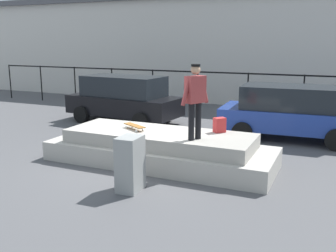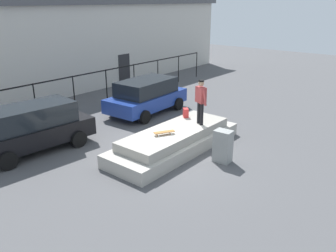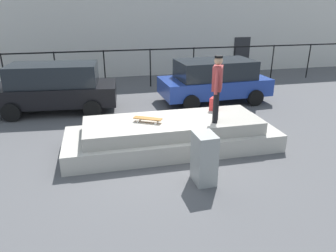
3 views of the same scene
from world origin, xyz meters
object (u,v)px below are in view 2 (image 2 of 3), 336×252
(skateboarder, at_px, (201,99))
(car_blue_hatchback_mid, at_px, (147,95))
(car_black_hatchback_near, at_px, (32,127))
(utility_box, at_px, (223,146))
(skateboard, at_px, (164,132))
(backpack, at_px, (186,113))

(skateboarder, xyz_separation_m, car_blue_hatchback_mid, (1.66, 4.39, -0.95))
(car_black_hatchback_near, relative_size, utility_box, 3.88)
(car_blue_hatchback_mid, bearing_deg, car_black_hatchback_near, 179.25)
(skateboard, bearing_deg, car_black_hatchback_near, 123.67)
(car_black_hatchback_near, distance_m, car_blue_hatchback_mid, 6.21)
(skateboard, distance_m, backpack, 2.20)
(backpack, relative_size, utility_box, 0.32)
(skateboarder, distance_m, utility_box, 2.19)
(backpack, xyz_separation_m, utility_box, (-1.17, -2.51, -0.43))
(backpack, bearing_deg, utility_box, 17.93)
(backpack, bearing_deg, car_black_hatchback_near, -83.00)
(car_black_hatchback_near, bearing_deg, skateboard, -56.33)
(backpack, bearing_deg, skateboard, -30.96)
(backpack, relative_size, car_blue_hatchback_mid, 0.08)
(skateboard, xyz_separation_m, utility_box, (0.94, -1.90, -0.35))
(skateboarder, relative_size, utility_box, 1.50)
(car_black_hatchback_near, bearing_deg, utility_box, -58.53)
(skateboard, height_order, car_blue_hatchback_mid, car_blue_hatchback_mid)
(car_black_hatchback_near, height_order, utility_box, car_black_hatchback_near)
(skateboarder, distance_m, car_black_hatchback_near, 6.44)
(utility_box, bearing_deg, skateboarder, 59.06)
(skateboard, xyz_separation_m, car_blue_hatchback_mid, (3.45, 4.06, -0.02))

